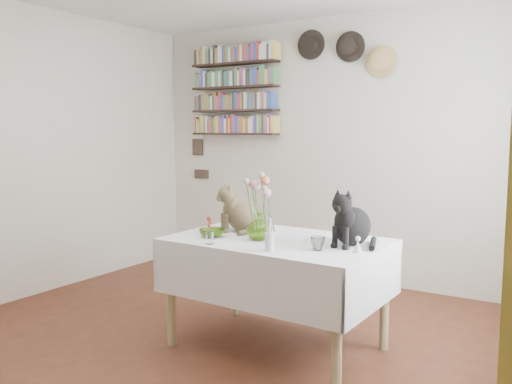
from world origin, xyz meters
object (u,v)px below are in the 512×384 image
Objects in this scene: black_cat at (353,216)px; tabby_cat at (244,206)px; bookshelf_unit at (235,91)px; dining_table at (277,266)px; flower_vase at (259,226)px.

tabby_cat is at bearing -174.70° from black_cat.
bookshelf_unit reaches higher than black_cat.
dining_table is 0.52m from tabby_cat.
black_cat reaches higher than dining_table.
flower_vase is at bearing -155.21° from black_cat.
bookshelf_unit reaches higher than tabby_cat.
tabby_cat is 0.97× the size of black_cat.
black_cat is 2.69m from bookshelf_unit.
tabby_cat is 0.35× the size of bookshelf_unit.
bookshelf_unit is at bearing 128.34° from flower_vase.
dining_table is at bearing -160.51° from black_cat.
dining_table is 3.87× the size of black_cat.
dining_table is 0.61m from black_cat.
black_cat is at bearing -38.93° from bookshelf_unit.
bookshelf_unit is (-1.13, 1.56, 0.93)m from tabby_cat.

